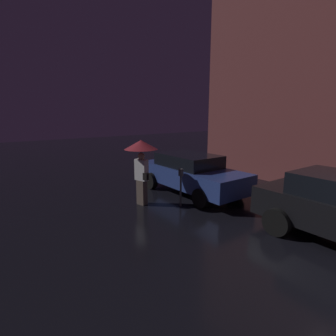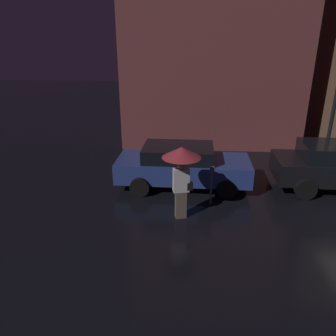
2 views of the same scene
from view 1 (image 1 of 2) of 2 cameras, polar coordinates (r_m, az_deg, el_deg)
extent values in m
cube|color=brown|center=(13.00, 27.63, 19.54)|extent=(7.85, 3.00, 9.75)
cube|color=navy|center=(9.49, 5.12, -1.69)|extent=(4.38, 1.84, 0.65)
cube|color=black|center=(9.50, 4.47, 1.71)|extent=(2.30, 1.57, 0.45)
cylinder|color=black|center=(9.32, 14.61, -4.33)|extent=(0.61, 0.22, 0.61)
cylinder|color=black|center=(8.08, 7.19, -6.52)|extent=(0.61, 0.22, 0.61)
cylinder|color=black|center=(11.08, 3.56, -1.43)|extent=(0.61, 0.22, 0.61)
cylinder|color=black|center=(10.06, -3.71, -2.78)|extent=(0.61, 0.22, 0.61)
cylinder|color=black|center=(8.24, 28.52, -7.37)|extent=(0.66, 0.22, 0.66)
cylinder|color=black|center=(6.78, 22.58, -10.81)|extent=(0.66, 0.22, 0.66)
cube|color=#66564C|center=(8.33, -5.70, -5.28)|extent=(0.33, 0.26, 0.79)
cube|color=white|center=(8.15, -5.80, -0.41)|extent=(0.46, 0.29, 0.66)
sphere|color=tan|center=(8.07, -5.87, 2.61)|extent=(0.21, 0.21, 0.21)
cylinder|color=black|center=(8.10, -5.84, 1.36)|extent=(0.02, 0.02, 0.77)
cone|color=#B2333D|center=(8.02, -5.92, 5.06)|extent=(1.02, 1.02, 0.28)
cube|color=black|center=(8.00, -4.87, -1.84)|extent=(0.18, 0.13, 0.22)
cylinder|color=#4C5154|center=(8.12, 2.78, -5.05)|extent=(0.06, 0.06, 0.96)
cube|color=#4C5154|center=(7.97, 2.83, -0.96)|extent=(0.12, 0.10, 0.22)
camera|label=2|loc=(7.82, -70.31, 17.57)|focal=35.00mm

